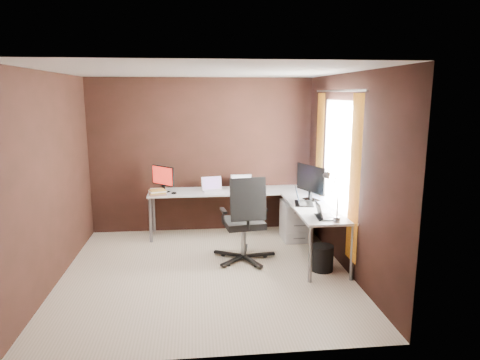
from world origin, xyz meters
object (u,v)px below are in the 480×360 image
(monitor_right, at_px, (311,181))
(office_chair, at_px, (244,236))
(laptop_white, at_px, (212,188))
(desk_lamp, at_px, (331,190))
(drawer_pedestal, at_px, (296,220))
(laptop_black_small, at_px, (323,214))
(laptop_silver, at_px, (242,186))
(laptop_black_big, at_px, (302,200))
(book_stack, at_px, (158,192))
(monitor_left, at_px, (163,177))
(wastebasket, at_px, (322,258))

(monitor_right, height_order, office_chair, monitor_right)
(laptop_white, height_order, office_chair, office_chair)
(desk_lamp, distance_m, office_chair, 1.39)
(laptop_white, bearing_deg, office_chair, -83.38)
(drawer_pedestal, height_order, office_chair, office_chair)
(drawer_pedestal, relative_size, laptop_white, 1.64)
(drawer_pedestal, xyz_separation_m, laptop_black_small, (0.02, -1.31, 0.48))
(laptop_silver, relative_size, laptop_black_big, 0.87)
(laptop_black_big, xyz_separation_m, book_stack, (-2.05, 0.77, -0.01))
(laptop_white, xyz_separation_m, desk_lamp, (1.35, -1.77, 0.33))
(laptop_black_big, xyz_separation_m, office_chair, (-0.82, -0.18, -0.43))
(drawer_pedestal, distance_m, laptop_white, 1.41)
(laptop_silver, bearing_deg, monitor_right, -43.03)
(laptop_black_big, height_order, laptop_black_small, laptop_black_big)
(monitor_left, distance_m, laptop_white, 0.79)
(wastebasket, bearing_deg, laptop_black_big, 102.72)
(wastebasket, bearing_deg, laptop_silver, 117.79)
(drawer_pedestal, bearing_deg, wastebasket, -87.17)
(drawer_pedestal, height_order, monitor_right, monitor_right)
(laptop_black_small, relative_size, wastebasket, 0.97)
(monitor_left, bearing_deg, wastebasket, 7.43)
(monitor_left, distance_m, wastebasket, 2.75)
(monitor_right, bearing_deg, monitor_left, 47.82)
(monitor_left, bearing_deg, desk_lamp, 4.13)
(book_stack, xyz_separation_m, office_chair, (1.22, -0.95, -0.42))
(laptop_white, xyz_separation_m, laptop_black_big, (1.20, -0.96, 0.00))
(laptop_silver, xyz_separation_m, office_chair, (-0.10, -1.21, -0.43))
(laptop_black_small, distance_m, desk_lamp, 0.36)
(monitor_right, height_order, wastebasket, monitor_right)
(monitor_left, xyz_separation_m, laptop_silver, (1.25, 0.06, -0.18))
(monitor_left, bearing_deg, office_chair, -0.73)
(laptop_black_small, bearing_deg, office_chair, 64.76)
(book_stack, height_order, wastebasket, book_stack)
(laptop_white, distance_m, laptop_silver, 0.48)
(laptop_silver, height_order, laptop_black_big, laptop_black_big)
(monitor_left, bearing_deg, monitor_right, 24.61)
(laptop_silver, relative_size, desk_lamp, 0.58)
(monitor_right, xyz_separation_m, laptop_white, (-1.38, 0.76, -0.24))
(drawer_pedestal, bearing_deg, office_chair, -138.46)
(monitor_left, relative_size, laptop_silver, 1.18)
(wastebasket, bearing_deg, office_chair, 155.83)
(laptop_white, relative_size, laptop_black_small, 1.14)
(laptop_black_big, height_order, office_chair, office_chair)
(laptop_silver, distance_m, office_chair, 1.29)
(book_stack, bearing_deg, laptop_black_small, -34.27)
(laptop_black_small, bearing_deg, laptop_silver, 29.46)
(drawer_pedestal, height_order, laptop_silver, laptop_silver)
(monitor_left, distance_m, monitor_right, 2.29)
(drawer_pedestal, distance_m, wastebasket, 1.24)
(drawer_pedestal, height_order, book_stack, book_stack)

